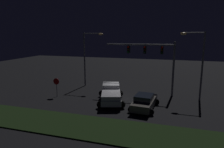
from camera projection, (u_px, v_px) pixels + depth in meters
name	position (u px, v px, depth m)	size (l,w,h in m)	color
ground_plane	(119.00, 100.00, 23.04)	(80.00, 80.00, 0.00)	black
grass_median	(94.00, 128.00, 15.94)	(24.21, 4.10, 0.10)	black
pickup_truck	(111.00, 93.00, 22.14)	(3.93, 5.75, 1.80)	#B7B7BC
car_sedan	(144.00, 102.00, 20.01)	(2.72, 4.53, 1.51)	#514C47
traffic_signal_gantry	(153.00, 55.00, 24.10)	(8.32, 0.56, 6.50)	slate
street_lamp_left	(89.00, 52.00, 28.27)	(2.93, 0.44, 7.58)	slate
street_lamp_right	(198.00, 57.00, 22.10)	(2.62, 0.44, 7.62)	slate
stop_sign	(56.00, 84.00, 23.87)	(0.76, 0.08, 2.23)	slate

